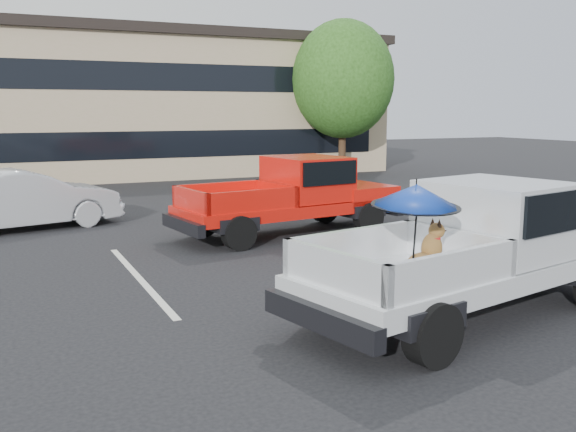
% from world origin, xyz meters
% --- Properties ---
extents(ground, '(90.00, 90.00, 0.00)m').
position_xyz_m(ground, '(0.00, 0.00, 0.00)').
color(ground, black).
rests_on(ground, ground).
extents(stripe_left, '(0.12, 5.00, 0.01)m').
position_xyz_m(stripe_left, '(-3.00, 2.00, 0.00)').
color(stripe_left, silver).
rests_on(stripe_left, ground).
extents(stripe_right, '(0.12, 5.00, 0.01)m').
position_xyz_m(stripe_right, '(3.00, 2.00, 0.00)').
color(stripe_right, silver).
rests_on(stripe_right, ground).
extents(motel_building, '(20.40, 8.40, 6.30)m').
position_xyz_m(motel_building, '(2.00, 20.99, 3.21)').
color(motel_building, tan).
rests_on(motel_building, ground).
extents(tree_right, '(4.46, 4.46, 6.78)m').
position_xyz_m(tree_right, '(9.00, 16.00, 4.21)').
color(tree_right, '#332114').
rests_on(tree_right, ground).
extents(tree_back, '(4.68, 4.68, 7.11)m').
position_xyz_m(tree_back, '(6.00, 24.00, 4.41)').
color(tree_back, '#332114').
rests_on(tree_back, ground).
extents(silver_pickup, '(5.98, 3.12, 2.06)m').
position_xyz_m(silver_pickup, '(1.13, -1.94, 1.05)').
color(silver_pickup, black).
rests_on(silver_pickup, ground).
extents(red_pickup, '(5.68, 2.60, 1.81)m').
position_xyz_m(red_pickup, '(1.38, 4.55, 0.99)').
color(red_pickup, black).
rests_on(red_pickup, ground).
extents(silver_sedan, '(4.68, 2.49, 1.47)m').
position_xyz_m(silver_sedan, '(-4.50, 7.86, 0.73)').
color(silver_sedan, silver).
rests_on(silver_sedan, ground).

